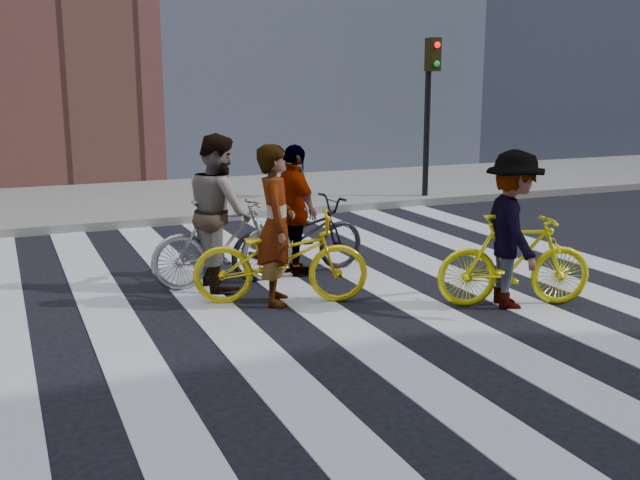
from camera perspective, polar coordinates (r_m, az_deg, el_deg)
ground at (r=9.08m, az=1.83°, el=-3.99°), size 100.00×100.00×0.00m
sidewalk_far at (r=16.02m, az=-9.67°, el=3.20°), size 100.00×5.00×0.15m
zebra_crosswalk at (r=9.08m, az=1.83°, el=-3.95°), size 8.25×10.00×0.01m
traffic_signal at (r=15.51m, az=8.38°, el=11.14°), size 0.22×0.42×3.33m
bike_yellow_left at (r=8.55m, az=-3.03°, el=-1.40°), size 2.11×1.32×1.05m
bike_silver_mid at (r=9.30m, az=-7.30°, el=-0.21°), size 1.83×0.54×1.10m
bike_yellow_right at (r=8.69m, az=14.60°, el=-1.52°), size 1.82×1.04×1.06m
bike_dark_rear at (r=9.77m, az=-1.65°, el=0.25°), size 2.01×0.94×1.02m
rider_left at (r=8.45m, az=-3.38°, el=1.14°), size 0.64×0.77×1.82m
rider_mid at (r=9.21m, az=-7.67°, el=2.18°), size 0.73×0.93×1.89m
rider_right at (r=8.59m, az=14.47°, el=0.77°), size 0.99×1.30×1.77m
rider_rear at (r=9.69m, az=-1.94°, el=2.24°), size 0.55×1.05×1.71m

